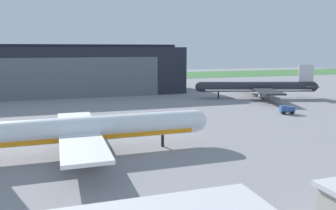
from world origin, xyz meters
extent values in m
plane|color=gray|center=(0.00, 0.00, 0.00)|extent=(440.00, 440.00, 0.00)
cube|color=#3F743C|center=(0.00, 163.17, 0.04)|extent=(440.00, 56.00, 0.08)
cube|color=#232833|center=(-19.77, 89.75, 9.40)|extent=(102.75, 38.83, 18.81)
cube|color=slate|center=(-19.77, 70.19, 7.52)|extent=(78.09, 0.30, 15.05)
cube|color=#232833|center=(-19.77, 89.75, 19.41)|extent=(102.75, 9.32, 1.20)
cylinder|color=#282B33|center=(51.76, 49.56, 4.31)|extent=(41.80, 15.65, 3.74)
sphere|color=#282B33|center=(31.39, 55.59, 4.31)|extent=(3.59, 3.59, 3.59)
sphere|color=#282B33|center=(72.13, 43.53, 4.31)|extent=(2.92, 2.92, 2.92)
cube|color=silver|center=(51.76, 49.56, 3.29)|extent=(38.55, 14.72, 0.65)
cube|color=silver|center=(68.87, 44.49, 9.36)|extent=(5.41, 1.95, 6.36)
cube|color=#282B33|center=(70.49, 46.95, 4.69)|extent=(5.15, 6.10, 0.28)
cube|color=#282B33|center=(68.89, 41.55, 4.69)|extent=(5.15, 6.10, 0.28)
cube|color=#282B33|center=(55.32, 58.59, 3.85)|extent=(11.43, 18.50, 0.56)
cube|color=#282B33|center=(49.83, 40.05, 3.85)|extent=(11.43, 18.50, 0.56)
cylinder|color=gray|center=(54.16, 57.49, 2.52)|extent=(3.99, 2.98, 2.06)
cylinder|color=gray|center=(49.46, 41.60, 2.52)|extent=(3.99, 2.98, 2.06)
cylinder|color=black|center=(37.91, 53.66, 1.22)|extent=(0.56, 0.56, 2.44)
cylinder|color=black|center=(53.95, 50.96, 1.22)|extent=(0.56, 0.56, 2.44)
cylinder|color=black|center=(52.83, 47.20, 1.22)|extent=(0.56, 0.56, 2.44)
cylinder|color=silver|center=(-14.04, 0.16, 4.49)|extent=(42.17, 4.78, 4.32)
sphere|color=silver|center=(7.02, 0.39, 4.49)|extent=(4.15, 4.15, 4.15)
cube|color=orange|center=(-14.04, 0.16, 3.30)|extent=(38.80, 4.78, 0.76)
cube|color=silver|center=(-14.78, -9.25, 3.95)|extent=(6.92, 16.50, 0.56)
cube|color=silver|center=(-14.99, 9.55, 3.95)|extent=(6.92, 16.50, 0.56)
cylinder|color=gray|center=(-14.00, -7.93, 2.46)|extent=(4.13, 2.42, 2.38)
cylinder|color=gray|center=(-14.17, 8.24, 2.46)|extent=(4.13, 2.42, 2.38)
cylinder|color=black|center=(0.28, 0.32, 1.16)|extent=(0.56, 0.56, 2.33)
cylinder|color=black|center=(-15.70, -2.13, 1.16)|extent=(0.56, 0.56, 2.33)
cylinder|color=black|center=(-15.75, 2.41, 1.16)|extent=(0.56, 0.56, 2.33)
cube|color=#335693|center=(41.95, 20.79, 1.45)|extent=(1.89, 2.00, 1.98)
cube|color=#335693|center=(43.83, 20.23, 1.31)|extent=(2.81, 2.27, 1.70)
cylinder|color=black|center=(42.26, 21.65, 0.46)|extent=(0.95, 0.51, 0.92)
cylinder|color=black|center=(41.73, 19.91, 0.46)|extent=(0.95, 0.51, 0.92)
cylinder|color=black|center=(44.51, 20.97, 0.46)|extent=(0.95, 0.51, 0.92)
cylinder|color=black|center=(43.99, 19.23, 0.46)|extent=(0.95, 0.51, 0.92)
camera|label=1|loc=(-17.47, -58.75, 18.28)|focal=36.15mm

